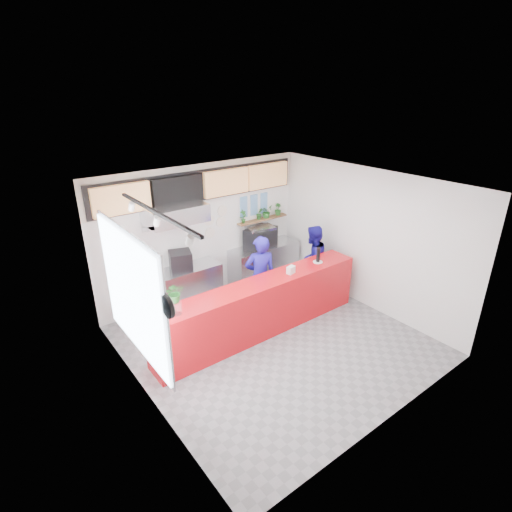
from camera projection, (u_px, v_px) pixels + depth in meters
floor at (274, 341)px, 7.62m from camera, size 5.00×5.00×0.00m
ceiling at (277, 186)px, 6.44m from camera, size 5.00×5.00×0.00m
wall_back at (203, 232)px, 8.85m from camera, size 5.00×0.00×5.00m
wall_left at (140, 316)px, 5.63m from camera, size 0.00×5.00×5.00m
wall_right at (366, 239)px, 8.42m from camera, size 0.00×5.00×5.00m
service_counter at (261, 307)px, 7.69m from camera, size 4.50×0.60×1.10m
cream_band at (201, 183)px, 8.41m from camera, size 5.00×0.02×0.80m
prep_bench at (181, 289)px, 8.60m from camera, size 1.80×0.60×0.90m
panini_oven at (181, 261)px, 8.37m from camera, size 0.57×0.57×0.40m
extraction_hood at (176, 214)px, 7.89m from camera, size 1.20×0.70×0.35m
hood_lip at (176, 223)px, 7.97m from camera, size 1.20×0.69×0.31m
right_bench at (264, 262)px, 9.88m from camera, size 1.80×0.60×0.90m
espresso_machine at (260, 237)px, 9.55m from camera, size 0.88×0.75×0.48m
espresso_tray at (261, 228)px, 9.45m from camera, size 0.71×0.55×0.06m
herb_shelf at (263, 219)px, 9.67m from camera, size 1.40×0.18×0.04m
menu_board_far_left at (122, 199)px, 7.37m from camera, size 1.10×0.10×0.55m
menu_board_mid_left at (178, 190)px, 8.02m from camera, size 1.10×0.10×0.55m
menu_board_mid_right at (226, 182)px, 8.67m from camera, size 1.10×0.10×0.55m
menu_board_far_right at (268, 176)px, 9.32m from camera, size 1.10×0.10×0.55m
soffit at (202, 185)px, 8.41m from camera, size 4.80×0.04×0.65m
window_pane at (132, 294)px, 5.79m from camera, size 0.04×2.20×1.90m
window_frame at (134, 294)px, 5.80m from camera, size 0.03×2.30×2.00m
wall_clock_rim at (167, 307)px, 4.78m from camera, size 0.05×0.30×0.30m
wall_clock_face at (170, 306)px, 4.80m from camera, size 0.02×0.26×0.26m
track_rail at (156, 213)px, 5.29m from camera, size 0.05×2.40×0.04m
dec_plate_a at (209, 220)px, 8.82m from camera, size 0.24×0.03×0.24m
dec_plate_b at (221, 222)px, 9.02m from camera, size 0.24×0.03×0.24m
dec_plate_c at (210, 233)px, 8.93m from camera, size 0.24×0.03×0.24m
dec_plate_d at (222, 211)px, 8.95m from camera, size 0.24×0.03×0.24m
photo_frame_a at (244, 202)px, 9.25m from camera, size 0.20×0.02×0.25m
photo_frame_b at (254, 200)px, 9.42m from camera, size 0.20×0.02×0.25m
photo_frame_c at (264, 198)px, 9.59m from camera, size 0.20×0.02×0.25m
photo_frame_d at (244, 212)px, 9.35m from camera, size 0.20×0.02×0.25m
photo_frame_e at (254, 210)px, 9.52m from camera, size 0.20×0.02×0.25m
photo_frame_f at (264, 208)px, 9.69m from camera, size 0.20×0.02×0.25m
staff_center at (260, 277)px, 8.18m from camera, size 0.76×0.65×1.76m
staff_right at (312, 260)px, 9.09m from camera, size 0.89×0.75×1.64m
herb_a at (243, 217)px, 9.28m from camera, size 0.18×0.13×0.32m
herb_b at (259, 214)px, 9.55m from camera, size 0.19×0.17×0.29m
herb_c at (266, 211)px, 9.67m from camera, size 0.34×0.32×0.31m
herb_d at (278, 209)px, 9.88m from camera, size 0.19×0.18×0.29m
glass_vase at (176, 308)px, 6.39m from camera, size 0.23×0.23×0.22m
basil_vase at (175, 293)px, 6.28m from camera, size 0.37×0.35×0.33m
napkin_holder at (291, 270)px, 7.79m from camera, size 0.19×0.14×0.15m
white_plate at (318, 262)px, 8.30m from camera, size 0.25×0.25×0.02m
pepper_mill at (318, 255)px, 8.24m from camera, size 0.09×0.09×0.31m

